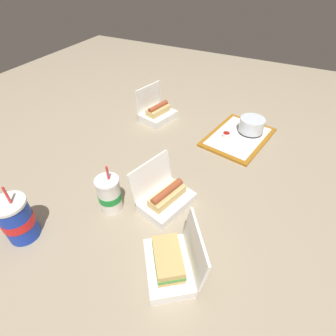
{
  "coord_description": "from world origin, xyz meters",
  "views": [
    {
      "loc": [
        -0.76,
        -0.41,
        0.76
      ],
      "look_at": [
        -0.03,
        -0.04,
        0.05
      ],
      "focal_mm": 28.0,
      "sensor_mm": 36.0,
      "label": 1
    }
  ],
  "objects_px": {
    "ketchup_cup": "(226,135)",
    "clamshell_hotdog_right": "(157,112)",
    "soda_cup_center": "(109,194)",
    "food_tray": "(238,137)",
    "soda_cup_corner": "(17,219)",
    "cake_container": "(251,126)",
    "clamshell_hotdog_left": "(165,197)",
    "clamshell_sandwich_back": "(171,263)",
    "plastic_fork": "(218,136)"
  },
  "relations": [
    {
      "from": "ketchup_cup",
      "to": "clamshell_sandwich_back",
      "type": "bearing_deg",
      "value": -175.27
    },
    {
      "from": "clamshell_hotdog_left",
      "to": "soda_cup_corner",
      "type": "xyz_separation_m",
      "value": [
        -0.33,
        0.36,
        0.04
      ]
    },
    {
      "from": "plastic_fork",
      "to": "clamshell_sandwich_back",
      "type": "relative_size",
      "value": 0.45
    },
    {
      "from": "food_tray",
      "to": "cake_container",
      "type": "bearing_deg",
      "value": -32.48
    },
    {
      "from": "ketchup_cup",
      "to": "clamshell_hotdog_right",
      "type": "xyz_separation_m",
      "value": [
        0.02,
        0.4,
        0.01
      ]
    },
    {
      "from": "food_tray",
      "to": "soda_cup_center",
      "type": "xyz_separation_m",
      "value": [
        -0.66,
        0.3,
        0.06
      ]
    },
    {
      "from": "clamshell_hotdog_right",
      "to": "clamshell_hotdog_left",
      "type": "height_order",
      "value": "clamshell_hotdog_right"
    },
    {
      "from": "cake_container",
      "to": "plastic_fork",
      "type": "distance_m",
      "value": 0.18
    },
    {
      "from": "ketchup_cup",
      "to": "food_tray",
      "type": "bearing_deg",
      "value": -55.13
    },
    {
      "from": "ketchup_cup",
      "to": "plastic_fork",
      "type": "relative_size",
      "value": 0.36
    },
    {
      "from": "clamshell_sandwich_back",
      "to": "soda_cup_center",
      "type": "bearing_deg",
      "value": 68.06
    },
    {
      "from": "soda_cup_center",
      "to": "soda_cup_corner",
      "type": "height_order",
      "value": "soda_cup_corner"
    },
    {
      "from": "cake_container",
      "to": "soda_cup_corner",
      "type": "relative_size",
      "value": 0.57
    },
    {
      "from": "food_tray",
      "to": "clamshell_sandwich_back",
      "type": "height_order",
      "value": "clamshell_sandwich_back"
    },
    {
      "from": "cake_container",
      "to": "ketchup_cup",
      "type": "relative_size",
      "value": 3.15
    },
    {
      "from": "plastic_fork",
      "to": "soda_cup_center",
      "type": "relative_size",
      "value": 0.55
    },
    {
      "from": "plastic_fork",
      "to": "clamshell_sandwich_back",
      "type": "xyz_separation_m",
      "value": [
        -0.73,
        -0.1,
        0.03
      ]
    },
    {
      "from": "plastic_fork",
      "to": "soda_cup_corner",
      "type": "relative_size",
      "value": 0.5
    },
    {
      "from": "clamshell_sandwich_back",
      "to": "soda_cup_center",
      "type": "height_order",
      "value": "soda_cup_center"
    },
    {
      "from": "ketchup_cup",
      "to": "soda_cup_center",
      "type": "relative_size",
      "value": 0.2
    },
    {
      "from": "ketchup_cup",
      "to": "plastic_fork",
      "type": "distance_m",
      "value": 0.04
    },
    {
      "from": "ketchup_cup",
      "to": "clamshell_hotdog_left",
      "type": "relative_size",
      "value": 0.17
    },
    {
      "from": "cake_container",
      "to": "clamshell_sandwich_back",
      "type": "height_order",
      "value": "clamshell_sandwich_back"
    },
    {
      "from": "soda_cup_center",
      "to": "plastic_fork",
      "type": "bearing_deg",
      "value": -19.21
    },
    {
      "from": "ketchup_cup",
      "to": "plastic_fork",
      "type": "xyz_separation_m",
      "value": [
        -0.02,
        0.03,
        -0.01
      ]
    },
    {
      "from": "cake_container",
      "to": "soda_cup_corner",
      "type": "distance_m",
      "value": 1.1
    },
    {
      "from": "food_tray",
      "to": "ketchup_cup",
      "type": "distance_m",
      "value": 0.07
    },
    {
      "from": "food_tray",
      "to": "soda_cup_center",
      "type": "distance_m",
      "value": 0.73
    },
    {
      "from": "food_tray",
      "to": "cake_container",
      "type": "distance_m",
      "value": 0.09
    },
    {
      "from": "clamshell_hotdog_right",
      "to": "clamshell_hotdog_left",
      "type": "xyz_separation_m",
      "value": [
        -0.54,
        -0.33,
        -0.0
      ]
    },
    {
      "from": "plastic_fork",
      "to": "clamshell_hotdog_left",
      "type": "xyz_separation_m",
      "value": [
        -0.51,
        0.04,
        0.03
      ]
    },
    {
      "from": "ketchup_cup",
      "to": "soda_cup_center",
      "type": "height_order",
      "value": "soda_cup_center"
    },
    {
      "from": "ketchup_cup",
      "to": "soda_cup_corner",
      "type": "xyz_separation_m",
      "value": [
        -0.85,
        0.44,
        0.05
      ]
    },
    {
      "from": "food_tray",
      "to": "ketchup_cup",
      "type": "bearing_deg",
      "value": 124.87
    },
    {
      "from": "clamshell_hotdog_right",
      "to": "soda_cup_center",
      "type": "bearing_deg",
      "value": -166.25
    },
    {
      "from": "clamshell_sandwich_back",
      "to": "food_tray",
      "type": "bearing_deg",
      "value": 0.55
    },
    {
      "from": "food_tray",
      "to": "clamshell_hotdog_left",
      "type": "height_order",
      "value": "clamshell_hotdog_left"
    },
    {
      "from": "cake_container",
      "to": "soda_cup_corner",
      "type": "bearing_deg",
      "value": 150.9
    },
    {
      "from": "food_tray",
      "to": "clamshell_hotdog_left",
      "type": "distance_m",
      "value": 0.58
    },
    {
      "from": "clamshell_hotdog_left",
      "to": "soda_cup_center",
      "type": "distance_m",
      "value": 0.2
    },
    {
      "from": "ketchup_cup",
      "to": "clamshell_hotdog_right",
      "type": "relative_size",
      "value": 0.19
    },
    {
      "from": "ketchup_cup",
      "to": "clamshell_sandwich_back",
      "type": "xyz_separation_m",
      "value": [
        -0.75,
        -0.06,
        0.02
      ]
    },
    {
      "from": "ketchup_cup",
      "to": "clamshell_hotdog_right",
      "type": "distance_m",
      "value": 0.4
    },
    {
      "from": "clamshell_sandwich_back",
      "to": "clamshell_hotdog_left",
      "type": "bearing_deg",
      "value": 30.99
    },
    {
      "from": "ketchup_cup",
      "to": "clamshell_hotdog_right",
      "type": "bearing_deg",
      "value": 86.84
    },
    {
      "from": "plastic_fork",
      "to": "clamshell_hotdog_right",
      "type": "bearing_deg",
      "value": 119.88
    },
    {
      "from": "soda_cup_corner",
      "to": "plastic_fork",
      "type": "bearing_deg",
      "value": -25.66
    },
    {
      "from": "food_tray",
      "to": "clamshell_hotdog_left",
      "type": "relative_size",
      "value": 1.8
    },
    {
      "from": "cake_container",
      "to": "plastic_fork",
      "type": "xyz_separation_m",
      "value": [
        -0.12,
        0.13,
        -0.03
      ]
    },
    {
      "from": "plastic_fork",
      "to": "clamshell_hotdog_right",
      "type": "relative_size",
      "value": 0.53
    }
  ]
}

